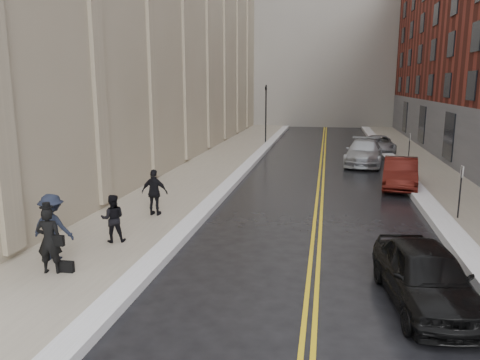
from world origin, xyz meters
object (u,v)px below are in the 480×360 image
at_px(pedestrian_a, 113,218).
at_px(car_maroon, 400,173).
at_px(car_black, 425,276).
at_px(car_silver_far, 379,144).
at_px(car_silver_near, 364,152).
at_px(pedestrian_main, 49,240).
at_px(pedestrian_c, 155,192).
at_px(pedestrian_b, 53,227).

bearing_deg(pedestrian_a, car_maroon, -155.26).
height_order(car_black, pedestrian_a, pedestrian_a).
bearing_deg(car_silver_far, car_silver_near, -105.40).
relative_size(car_silver_far, pedestrian_a, 2.99).
height_order(car_silver_far, pedestrian_main, pedestrian_main).
xyz_separation_m(car_maroon, pedestrian_c, (-10.46, -7.71, 0.30)).
bearing_deg(car_black, pedestrian_c, 139.70).
distance_m(car_silver_far, pedestrian_a, 26.17).
xyz_separation_m(car_black, pedestrian_main, (-9.88, -0.15, 0.32)).
bearing_deg(car_black, pedestrian_a, 157.12).
bearing_deg(car_silver_near, pedestrian_c, -114.68).
xyz_separation_m(car_black, pedestrian_b, (-10.38, 0.82, 0.38)).
distance_m(pedestrian_a, pedestrian_c, 3.33).
xyz_separation_m(car_silver_near, pedestrian_main, (-9.88, -20.76, 0.27)).
height_order(pedestrian_b, pedestrian_c, pedestrian_b).
height_order(pedestrian_a, pedestrian_b, pedestrian_b).
xyz_separation_m(car_black, car_maroon, (1.34, 13.64, 0.01)).
bearing_deg(pedestrian_c, pedestrian_b, 78.00).
xyz_separation_m(pedestrian_main, pedestrian_b, (-0.51, 0.98, 0.06)).
xyz_separation_m(car_silver_near, pedestrian_b, (-10.38, -19.79, 0.33)).
xyz_separation_m(car_maroon, car_silver_near, (-1.34, 6.98, 0.05)).
height_order(pedestrian_main, pedestrian_a, pedestrian_main).
bearing_deg(car_black, pedestrian_main, 173.61).
xyz_separation_m(car_maroon, pedestrian_a, (-10.67, -11.03, 0.18)).
distance_m(car_silver_near, pedestrian_b, 22.35).
distance_m(car_silver_far, pedestrian_b, 28.23).
distance_m(car_maroon, pedestrian_b, 17.37).
height_order(car_maroon, car_silver_near, car_silver_near).
bearing_deg(pedestrian_main, car_maroon, -139.47).
height_order(car_silver_far, pedestrian_a, pedestrian_a).
relative_size(car_silver_near, car_silver_far, 1.18).
bearing_deg(pedestrian_b, car_silver_near, -114.10).
bearing_deg(car_black, car_silver_far, 79.38).
distance_m(pedestrian_b, pedestrian_c, 5.26).
distance_m(car_silver_near, pedestrian_a, 20.28).
distance_m(pedestrian_a, pedestrian_b, 2.08).
bearing_deg(car_black, pedestrian_b, 168.18).
bearing_deg(car_silver_near, car_maroon, -71.95).
relative_size(car_black, car_silver_far, 0.94).
distance_m(car_silver_far, pedestrian_main, 28.91).
height_order(car_black, car_maroon, car_maroon).
bearing_deg(car_silver_far, car_maroon, -91.39).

